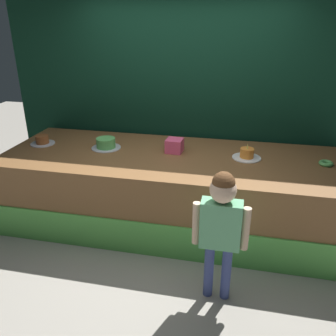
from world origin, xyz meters
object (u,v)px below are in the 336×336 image
Objects in this scene: donut at (326,163)px; cake_right at (247,154)px; pink_box at (174,146)px; cake_left at (42,140)px; child_figure at (221,220)px; cake_center at (106,144)px.

cake_right is (-0.80, 0.03, 0.02)m from donut.
pink_box is at bearing 178.05° from donut.
cake_left is (-3.21, -0.02, 0.02)m from donut.
pink_box reaches higher than donut.
pink_box is (-0.62, 1.24, 0.15)m from child_figure.
cake_left is at bearing -178.32° from cake_center.
donut is 0.42× the size of cake_center.
child_figure is 1.23m from cake_right.
cake_center reaches higher than donut.
pink_box is 0.80m from cake_right.
cake_right is at bearing 81.52° from child_figure.
pink_box is at bearing 3.53° from cake_center.
cake_right is (2.41, 0.05, 0.00)m from cake_left.
child_figure is 2.52m from cake_left.
cake_center is at bearing -179.14° from cake_right.
child_figure is at bearing -39.76° from cake_center.
child_figure is 8.28× the size of donut.
donut is (0.98, 1.18, 0.10)m from child_figure.
donut is at bearing -0.12° from cake_center.
child_figure is at bearing -27.55° from cake_left.
cake_center is at bearing 1.68° from cake_left.
donut is 3.21m from cake_left.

